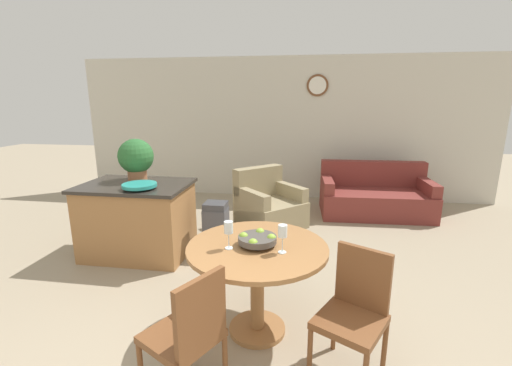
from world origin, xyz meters
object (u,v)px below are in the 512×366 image
at_px(armchair, 269,207).
at_px(fruit_bowl, 257,239).
at_px(dining_chair_near_left, 189,331).
at_px(couch, 375,197).
at_px(potted_plant, 136,158).
at_px(wine_glass_left, 229,229).
at_px(dining_table, 257,266).
at_px(wine_glass_right, 283,232).
at_px(kitchen_island, 138,219).
at_px(teal_bowl, 140,185).
at_px(trash_bin, 216,228).
at_px(dining_chair_near_right, 355,308).

bearing_deg(armchair, fruit_bowl, -128.93).
relative_size(dining_chair_near_left, armchair, 0.76).
bearing_deg(couch, potted_plant, -152.58).
bearing_deg(wine_glass_left, potted_plant, 134.88).
distance_m(dining_table, dining_chair_near_left, 0.80).
xyz_separation_m(wine_glass_left, wine_glass_right, (0.42, -0.01, 0.00)).
height_order(dining_table, couch, couch).
bearing_deg(dining_chair_near_left, wine_glass_right, -10.80).
height_order(wine_glass_left, kitchen_island, wine_glass_left).
height_order(dining_table, wine_glass_left, wine_glass_left).
relative_size(dining_table, teal_bowl, 2.90).
relative_size(wine_glass_left, potted_plant, 0.42).
relative_size(wine_glass_right, trash_bin, 0.33).
relative_size(trash_bin, couch, 0.37).
distance_m(wine_glass_left, armchair, 2.70).
xyz_separation_m(dining_table, wine_glass_right, (0.21, -0.10, 0.34)).
bearing_deg(wine_glass_right, dining_chair_near_left, -129.86).
bearing_deg(wine_glass_right, potted_plant, 141.46).
xyz_separation_m(wine_glass_right, teal_bowl, (-1.73, 1.15, 0.01)).
height_order(teal_bowl, potted_plant, potted_plant).
bearing_deg(dining_chair_near_left, wine_glass_left, 19.31).
bearing_deg(dining_table, wine_glass_left, -157.44).
relative_size(dining_chair_near_right, teal_bowl, 2.34).
xyz_separation_m(teal_bowl, potted_plant, (-0.23, 0.41, 0.25)).
bearing_deg(trash_bin, potted_plant, 177.21).
height_order(potted_plant, couch, potted_plant).
relative_size(dining_chair_near_right, couch, 0.50).
bearing_deg(dining_table, dining_chair_near_left, -113.75).
bearing_deg(wine_glass_left, dining_chair_near_left, -99.75).
distance_m(teal_bowl, trash_bin, 1.06).
relative_size(teal_bowl, couch, 0.21).
xyz_separation_m(teal_bowl, couch, (3.04, 2.27, -0.66)).
bearing_deg(dining_table, couch, 65.43).
relative_size(fruit_bowl, trash_bin, 0.46).
distance_m(kitchen_island, teal_bowl, 0.56).
bearing_deg(dining_chair_near_right, couch, -73.19).
bearing_deg(wine_glass_right, fruit_bowl, 154.22).
bearing_deg(wine_glass_left, fruit_bowl, 22.75).
bearing_deg(teal_bowl, kitchen_island, 129.06).
bearing_deg(teal_bowl, wine_glass_right, -33.76).
height_order(wine_glass_right, couch, wine_glass_right).
height_order(trash_bin, couch, couch).
height_order(dining_chair_near_left, potted_plant, potted_plant).
height_order(dining_chair_near_right, trash_bin, dining_chair_near_right).
bearing_deg(wine_glass_right, teal_bowl, 146.24).
distance_m(dining_chair_near_left, armchair, 3.27).
bearing_deg(potted_plant, fruit_bowl, -39.81).
bearing_deg(fruit_bowl, wine_glass_left, -157.25).
bearing_deg(dining_chair_near_right, dining_table, 5.31).
relative_size(dining_chair_near_right, kitchen_island, 0.70).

